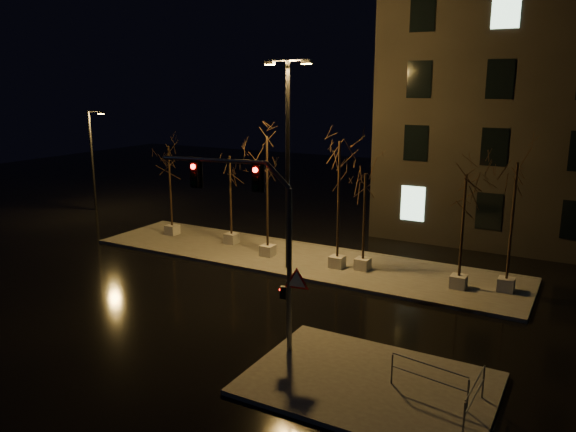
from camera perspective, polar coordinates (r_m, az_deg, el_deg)
The scene contains 15 objects.
ground at distance 23.27m, azimuth -6.20°, elevation -8.45°, with size 90.00×90.00×0.00m, color black.
median at distance 28.05m, azimuth 0.88°, elevation -4.37°, with size 22.00×5.00×0.15m, color #4E4C45.
sidewalk_corner at distance 17.22m, azimuth 8.25°, elevation -16.50°, with size 7.00×5.00×0.15m, color #4E4C45.
tree_0 at distance 32.11m, azimuth -11.98°, elevation 4.99°, with size 1.80×1.80×5.21m.
tree_1 at distance 29.79m, azimuth -5.91°, elevation 4.09°, with size 1.80×1.80×4.88m.
tree_2 at distance 27.29m, azimuth -2.16°, elevation 5.35°, with size 1.80×1.80×6.15m.
tree_3 at distance 25.55m, azimuth 5.21°, elevation 4.67°, with size 1.80×1.80×6.10m.
tree_4 at distance 25.56m, azimuth 7.81°, elevation 2.08°, with size 1.80×1.80×4.64m.
tree_5 at distance 24.04m, azimuth 17.49°, elevation 1.54°, with size 1.80×1.80×5.00m.
tree_6 at distance 24.27m, azimuth 22.04°, elevation 2.27°, with size 1.80×1.80×5.54m.
traffic_signal_mast at distance 17.67m, azimuth -2.93°, elevation -1.13°, with size 4.99×0.90×6.15m.
streetlight_main at distance 25.36m, azimuth -0.03°, elevation 6.58°, with size 2.37×0.40×9.48m.
streetlight_far at distance 40.70m, azimuth -19.20°, elevation 5.76°, with size 1.34×0.37×6.83m.
guard_rail_a at distance 16.45m, azimuth 14.09°, elevation -15.45°, with size 2.25×0.42×0.98m.
guard_rail_b at distance 15.94m, azimuth 18.43°, elevation -16.76°, with size 0.13×2.09×0.99m.
Camera 1 is at (12.61, -17.56, 8.60)m, focal length 35.00 mm.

